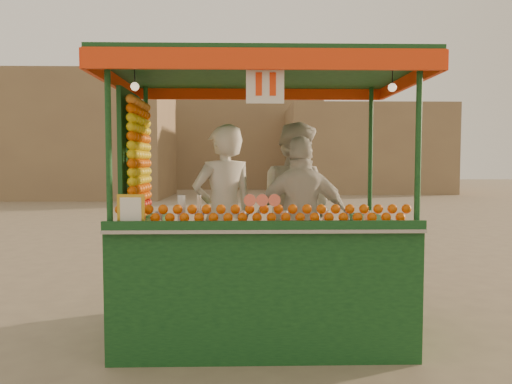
{
  "coord_description": "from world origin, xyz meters",
  "views": [
    {
      "loc": [
        -0.11,
        -4.89,
        1.76
      ],
      "look_at": [
        0.01,
        0.06,
        1.46
      ],
      "focal_mm": 34.13,
      "sensor_mm": 36.0,
      "label": 1
    }
  ],
  "objects_px": {
    "juice_cart": "(254,250)",
    "vendor_right": "(302,220)",
    "vendor_left": "(224,214)",
    "vendor_middle": "(295,207)"
  },
  "relations": [
    {
      "from": "juice_cart",
      "to": "vendor_right",
      "type": "height_order",
      "value": "juice_cart"
    },
    {
      "from": "vendor_left",
      "to": "vendor_middle",
      "type": "bearing_deg",
      "value": -170.56
    },
    {
      "from": "vendor_middle",
      "to": "vendor_left",
      "type": "bearing_deg",
      "value": 78.52
    },
    {
      "from": "juice_cart",
      "to": "vendor_middle",
      "type": "bearing_deg",
      "value": 54.18
    },
    {
      "from": "vendor_middle",
      "to": "vendor_right",
      "type": "height_order",
      "value": "vendor_middle"
    },
    {
      "from": "vendor_left",
      "to": "vendor_right",
      "type": "height_order",
      "value": "vendor_left"
    },
    {
      "from": "vendor_left",
      "to": "vendor_right",
      "type": "xyz_separation_m",
      "value": [
        0.8,
        -0.05,
        -0.06
      ]
    },
    {
      "from": "juice_cart",
      "to": "vendor_right",
      "type": "xyz_separation_m",
      "value": [
        0.49,
        0.11,
        0.29
      ]
    },
    {
      "from": "vendor_middle",
      "to": "juice_cart",
      "type": "bearing_deg",
      "value": 100.03
    },
    {
      "from": "juice_cart",
      "to": "vendor_right",
      "type": "distance_m",
      "value": 0.58
    }
  ]
}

